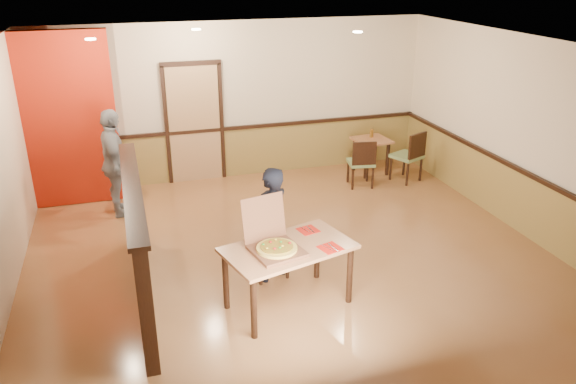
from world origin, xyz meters
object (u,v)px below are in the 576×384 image
Objects in this scene: main_table at (288,255)px; diner at (271,225)px; diner_chair at (266,238)px; side_chair_left at (362,161)px; passerby at (115,164)px; side_chair_right at (410,155)px; side_table at (371,148)px; condiment at (371,133)px; pizza_box at (274,245)px.

diner is at bearing 76.72° from main_table.
diner_chair is (-0.05, 0.80, -0.17)m from main_table.
passerby is at bearing 8.97° from side_chair_left.
side_table is at bearing -75.57° from side_chair_right.
side_chair_left is at bearing -124.65° from condiment.
side_chair_right reaches higher than side_table.
diner reaches higher than side_chair_left.
pizza_box reaches higher than side_chair_right.
condiment is at bearing -160.24° from diner.
diner reaches higher than side_table.
side_table is 4.83m from pizza_box.
side_table is at bearing 38.33° from main_table.
side_table is at bearing -87.47° from passerby.
side_table is 0.40× the size of passerby.
diner reaches higher than side_chair_right.
diner_chair is 1.25× the size of pizza_box.
main_table is 4.53m from side_chair_right.
condiment is (2.82, 3.88, 0.08)m from main_table.
side_table is 0.94× the size of pizza_box.
side_table is 4.64m from passerby.
side_chair_left is 5.46× the size of condiment.
passerby reaches higher than condiment.
passerby is (-1.79, 2.54, 0.11)m from diner.
condiment is (2.87, 3.09, 0.25)m from diner_chair.
side_chair_right is 0.63× the size of diner.
passerby is 3.63m from pizza_box.
side_table is (2.77, 3.77, -0.16)m from main_table.
passerby is at bearing 117.60° from diner_chair.
side_chair_left is at bearing 36.27° from diner_chair.
side_chair_left is at bearing -126.88° from side_table.
side_chair_right is at bearing -170.45° from side_chair_left.
diner_chair is 4.22m from condiment.
side_chair_left is 1.30× the size of side_table.
diner_chair is at bearing 78.59° from main_table.
side_chair_right is 0.88m from condiment.
diner_chair reaches higher than condiment.
main_table is 1.83× the size of side_chair_left.
main_table is 3.68m from passerby.
main_table is 1.71× the size of side_chair_right.
side_chair_right is at bearing -52.11° from side_table.
side_chair_right is at bearing -171.54° from diner.
condiment is at bearing 69.44° from side_table.
diner is 4.30m from condiment.
passerby is at bearing -23.92° from side_chair_right.
side_chair_left is 0.59× the size of diner.
side_chair_left is (2.37, 2.36, -0.01)m from diner_chair.
diner_chair reaches higher than side_chair_left.
side_chair_left is 0.94m from side_chair_right.
side_table is 0.28m from condiment.
side_chair_left is 1.22× the size of pizza_box.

